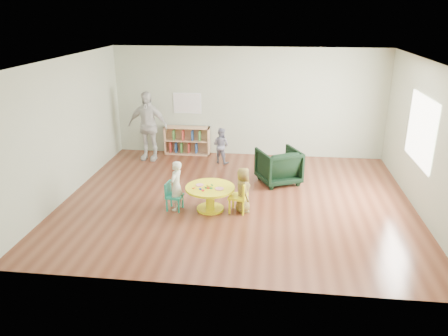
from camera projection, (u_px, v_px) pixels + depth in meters
The scene contains 11 objects.
room at pixel (239, 109), 8.30m from camera, with size 7.10×7.00×2.80m.
activity_table at pixel (210, 194), 8.40m from camera, with size 0.95×0.95×0.52m.
kid_chair_left at pixel (172, 195), 8.42m from camera, with size 0.33×0.33×0.56m.
kid_chair_right at pixel (240, 196), 8.30m from camera, with size 0.38×0.38×0.62m.
bookshelf at pixel (187, 140), 11.67m from camera, with size 1.20×0.30×0.75m.
alphabet_poster at pixel (187, 103), 11.45m from camera, with size 0.74×0.01×0.54m.
armchair at pixel (279, 166), 9.71m from camera, with size 0.83×0.86×0.78m, color black.
child_left at pixel (176, 186), 8.36m from camera, with size 0.36×0.24×0.99m, color silver.
child_right at pixel (243, 190), 8.29m from camera, with size 0.43×0.28×0.89m, color gold.
toddler at pixel (221, 145), 10.95m from camera, with size 0.44×0.34×0.91m, color #1A1B41.
adult_caretaker at pixel (148, 126), 11.07m from camera, with size 1.04×0.43×1.77m, color silver.
Camera 1 is at (0.70, -8.16, 3.69)m, focal length 35.00 mm.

